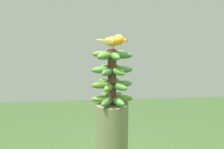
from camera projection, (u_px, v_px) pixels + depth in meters
name	position (u px, v px, depth m)	size (l,w,h in m)	color
banana_bunch	(112.00, 77.00, 1.55)	(0.24, 0.25, 0.33)	#4C2D1E
perched_bird	(114.00, 41.00, 1.49)	(0.16, 0.18, 0.09)	#C68933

